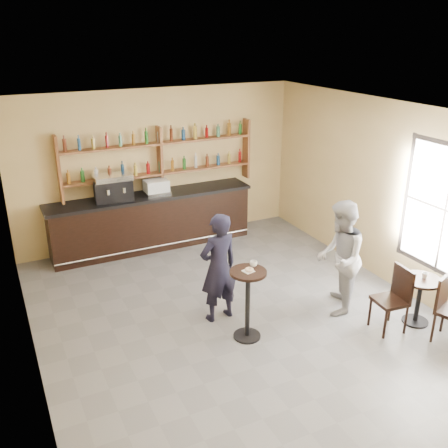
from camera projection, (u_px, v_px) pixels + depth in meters
name	position (u px, v px, depth m)	size (l,w,h in m)	color
floor	(235.00, 315.00, 8.02)	(7.00, 7.00, 0.00)	slate
ceiling	(236.00, 114.00, 6.84)	(7.00, 7.00, 0.00)	white
wall_back	(158.00, 167.00, 10.35)	(7.00, 7.00, 0.00)	tan
wall_front	(412.00, 349.00, 4.51)	(7.00, 7.00, 0.00)	tan
wall_left	(21.00, 261.00, 6.21)	(7.00, 7.00, 0.00)	tan
wall_right	(389.00, 194.00, 8.65)	(7.00, 7.00, 0.00)	tan
window_pane	(446.00, 210.00, 7.61)	(2.00, 2.00, 0.00)	white
window_frame	(445.00, 211.00, 7.61)	(0.04, 1.70, 2.10)	black
shelf_unit	(160.00, 158.00, 10.17)	(4.00, 0.26, 1.40)	brown
liquor_bottles	(160.00, 150.00, 10.10)	(3.68, 0.10, 1.00)	#8C5919
bar_counter	(152.00, 221.00, 10.31)	(4.22, 0.82, 1.14)	black
espresso_machine	(113.00, 187.00, 9.70)	(0.72, 0.46, 0.52)	black
pastry_case	(156.00, 187.00, 10.10)	(0.48, 0.39, 0.29)	silver
pedestal_table	(248.00, 305.00, 7.25)	(0.53, 0.53, 1.10)	black
napkin	(248.00, 271.00, 7.05)	(0.15, 0.15, 0.00)	white
donut	(249.00, 270.00, 7.03)	(0.13, 0.13, 0.04)	#B97B43
cup_pedestal	(254.00, 264.00, 7.17)	(0.11, 0.11, 0.09)	white
man_main	(219.00, 268.00, 7.62)	(0.64, 0.42, 1.76)	black
cafe_table	(418.00, 301.00, 7.68)	(0.60, 0.60, 0.76)	black
cup_cafe	(425.00, 275.00, 7.54)	(0.09, 0.09, 0.09)	white
chair_west	(390.00, 300.00, 7.45)	(0.44, 0.44, 1.01)	black
patron_second	(340.00, 258.00, 7.83)	(0.90, 0.70, 1.86)	#959499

